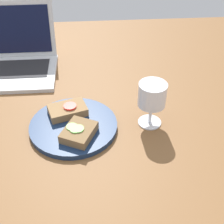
% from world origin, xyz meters
% --- Properties ---
extents(wooden_table, '(1.40, 1.40, 0.03)m').
position_xyz_m(wooden_table, '(0.00, 0.00, 0.01)').
color(wooden_table, brown).
rests_on(wooden_table, ground).
extents(plate, '(0.25, 0.25, 0.02)m').
position_xyz_m(plate, '(-0.04, -0.06, 0.04)').
color(plate, navy).
rests_on(plate, wooden_table).
extents(sandwich_with_tomato, '(0.12, 0.10, 0.03)m').
position_xyz_m(sandwich_with_tomato, '(-0.06, -0.01, 0.06)').
color(sandwich_with_tomato, '#937047').
rests_on(sandwich_with_tomato, plate).
extents(sandwich_with_cucumber, '(0.11, 0.12, 0.03)m').
position_xyz_m(sandwich_with_cucumber, '(-0.02, -0.11, 0.06)').
color(sandwich_with_cucumber, brown).
rests_on(sandwich_with_cucumber, plate).
extents(wine_glass, '(0.08, 0.08, 0.14)m').
position_xyz_m(wine_glass, '(0.18, -0.06, 0.13)').
color(wine_glass, white).
rests_on(wine_glass, wooden_table).
extents(laptop, '(0.31, 0.27, 0.22)m').
position_xyz_m(laptop, '(-0.26, 0.28, 0.08)').
color(laptop, silver).
rests_on(laptop, wooden_table).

